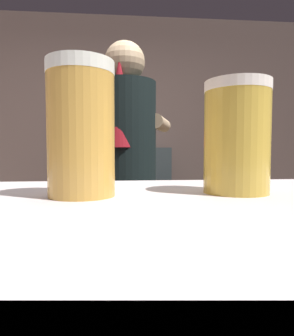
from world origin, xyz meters
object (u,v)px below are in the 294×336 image
object	(u,v)px
knife_block	(246,170)
pint_glass_near	(81,130)
bottle_hot_sauce	(108,139)
bartender	(125,176)
chefs_knife	(164,185)
mixing_bowl	(91,180)
pint_glass_far	(237,138)
bottle_vinegar	(127,138)

from	to	relation	value
knife_block	pint_glass_near	world-z (taller)	pint_glass_near
knife_block	bottle_hot_sauce	xyz separation A→B (m)	(-1.02, 1.24, 0.26)
bartender	chefs_knife	xyz separation A→B (m)	(0.28, 0.41, -0.10)
mixing_bowl	bottle_hot_sauce	bearing A→B (deg)	85.59
pint_glass_far	bottle_hot_sauce	bearing A→B (deg)	95.57
pint_glass_near	bottle_hot_sauce	world-z (taller)	bottle_hot_sauce
bartender	pint_glass_near	xyz separation A→B (m)	(-0.07, -1.27, 0.16)
bartender	knife_block	size ratio (longest dim) A/B	6.22
bottle_hot_sauce	bottle_vinegar	distance (m)	0.20
chefs_knife	bottle_vinegar	bearing A→B (deg)	101.36
knife_block	chefs_knife	xyz separation A→B (m)	(-0.57, 0.04, -0.10)
knife_block	pint_glass_near	bearing A→B (deg)	-119.34
pint_glass_far	bottle_hot_sauce	world-z (taller)	bottle_hot_sauce
bartender	bottle_vinegar	xyz separation A→B (m)	(0.04, 1.57, 0.28)
chefs_knife	bottle_vinegar	xyz separation A→B (m)	(-0.24, 1.17, 0.37)
bartender	knife_block	world-z (taller)	bartender
pint_glass_far	bottle_vinegar	world-z (taller)	bottle_vinegar
chefs_knife	bartender	bearing A→B (deg)	-125.04
mixing_bowl	pint_glass_far	size ratio (longest dim) A/B	1.32
bartender	mixing_bowl	bearing A→B (deg)	41.02
pint_glass_near	bottle_vinegar	size ratio (longest dim) A/B	0.58
pint_glass_near	pint_glass_far	xyz separation A→B (m)	(0.18, 0.01, -0.01)
pint_glass_far	bottle_hot_sauce	size ratio (longest dim) A/B	0.55
knife_block	mixing_bowl	size ratio (longest dim) A/B	1.58
mixing_bowl	bottle_vinegar	size ratio (longest dim) A/B	0.68
bartender	pint_glass_near	world-z (taller)	bartender
bottle_hot_sauce	bartender	bearing A→B (deg)	-84.26
bottle_vinegar	chefs_knife	bearing A→B (deg)	-78.39
chefs_knife	pint_glass_near	distance (m)	1.73
pint_glass_far	bottle_hot_sauce	xyz separation A→B (m)	(-0.28, 2.87, 0.12)
knife_block	bottle_vinegar	distance (m)	1.48
pint_glass_near	mixing_bowl	bearing A→B (deg)	95.54
bartender	bottle_vinegar	distance (m)	1.60
bartender	mixing_bowl	xyz separation A→B (m)	(-0.24, 0.55, -0.08)
chefs_knife	bottle_vinegar	size ratio (longest dim) A/B	0.92
pint_glass_near	bottle_hot_sauce	bearing A→B (deg)	91.89
bottle_vinegar	bottle_hot_sauce	bearing A→B (deg)	172.45
knife_block	bottle_hot_sauce	distance (m)	1.62
pint_glass_near	bottle_hot_sauce	distance (m)	2.88
chefs_knife	pint_glass_far	xyz separation A→B (m)	(-0.16, -1.67, 0.25)
bottle_vinegar	pint_glass_far	bearing A→B (deg)	-88.45
mixing_bowl	bottle_hot_sauce	size ratio (longest dim) A/B	0.73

